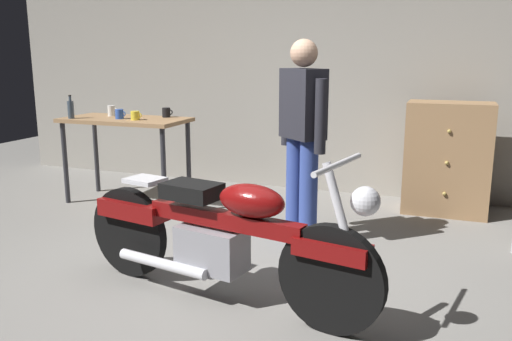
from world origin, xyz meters
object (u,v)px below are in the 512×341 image
motorcycle (220,234)px  mug_black_matte (166,112)px  wooden_dresser (447,158)px  mug_blue_enamel (120,114)px  bottle (71,109)px  mug_yellow_tall (135,116)px  person_standing (303,133)px  mug_white_ceramic (112,111)px

motorcycle → mug_black_matte: size_ratio=18.11×
wooden_dresser → mug_blue_enamel: (-3.18, -0.84, 0.40)m
bottle → motorcycle: bearing=-33.5°
mug_blue_enamel → mug_yellow_tall: mug_blue_enamel is taller
mug_blue_enamel → mug_yellow_tall: bearing=-6.7°
person_standing → wooden_dresser: (1.11, 1.29, -0.38)m
mug_white_ceramic → mug_blue_enamel: bearing=-38.8°
motorcycle → wooden_dresser: size_ratio=1.97×
wooden_dresser → bottle: (-3.67, -0.99, 0.45)m
mug_yellow_tall → mug_white_ceramic: bearing=154.5°
mug_black_matte → mug_white_ceramic: mug_white_ceramic is taller
motorcycle → wooden_dresser: (1.28, 2.57, 0.10)m
person_standing → wooden_dresser: person_standing is taller
person_standing → bottle: person_standing is taller
mug_yellow_tall → wooden_dresser: bearing=16.2°
motorcycle → mug_blue_enamel: bearing=148.8°
motorcycle → mug_blue_enamel: size_ratio=18.56×
motorcycle → wooden_dresser: wooden_dresser is taller
mug_blue_enamel → mug_white_ceramic: (-0.23, 0.18, 0.01)m
mug_white_ceramic → mug_black_matte: bearing=10.3°
mug_black_matte → bottle: 0.97m
person_standing → mug_black_matte: bearing=16.0°
person_standing → mug_yellow_tall: 1.91m
mug_yellow_tall → bottle: size_ratio=0.50×
wooden_dresser → bottle: bottle is taller
person_standing → mug_white_ceramic: 2.38m
mug_black_matte → mug_yellow_tall: bearing=-119.2°
mug_white_ceramic → mug_yellow_tall: bearing=-25.5°
mug_black_matte → motorcycle: bearing=-53.0°
person_standing → mug_blue_enamel: size_ratio=14.33×
mug_yellow_tall → mug_black_matte: (0.18, 0.31, 0.01)m
mug_blue_enamel → mug_black_matte: size_ratio=0.98×
motorcycle → bottle: size_ratio=8.97×
motorcycle → wooden_dresser: bearing=74.5°
mug_black_matte → person_standing: bearing=-23.8°
person_standing → mug_yellow_tall: (-1.86, 0.43, 0.02)m
wooden_dresser → mug_blue_enamel: wooden_dresser is taller
mug_yellow_tall → bottle: 0.70m
wooden_dresser → mug_black_matte: wooden_dresser is taller
mug_white_ceramic → bottle: bearing=-128.5°
person_standing → mug_yellow_tall: person_standing is taller
mug_white_ceramic → motorcycle: bearing=-41.9°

